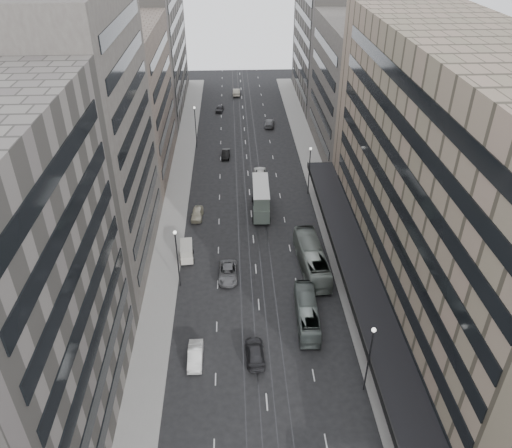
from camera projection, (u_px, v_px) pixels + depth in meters
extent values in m
plane|color=black|center=(263.00, 355.00, 53.24)|extent=(220.00, 220.00, 0.00)
cube|color=gray|center=(319.00, 186.00, 85.27)|extent=(4.00, 125.00, 0.15)
cube|color=gray|center=(178.00, 189.00, 84.25)|extent=(4.00, 125.00, 0.15)
cube|color=#756A56|center=(461.00, 191.00, 52.82)|extent=(15.00, 60.00, 30.00)
cube|color=black|center=(361.00, 275.00, 58.33)|extent=(4.40, 60.00, 0.50)
cube|color=#49433F|center=(363.00, 90.00, 91.46)|extent=(15.00, 28.00, 24.00)
cube|color=#68645E|center=(334.00, 41.00, 115.63)|extent=(15.00, 32.00, 28.00)
cube|color=#49433F|center=(73.00, 140.00, 59.16)|extent=(15.00, 26.00, 34.00)
cube|color=#6C5E54|center=(120.00, 102.00, 84.30)|extent=(15.00, 28.00, 25.00)
cube|color=#68645E|center=(145.00, 46.00, 111.27)|extent=(15.00, 38.00, 28.00)
cylinder|color=#262628|center=(368.00, 361.00, 47.30)|extent=(0.16, 0.16, 8.00)
sphere|color=silver|center=(374.00, 330.00, 45.09)|extent=(0.44, 0.44, 0.44)
cylinder|color=#262628|center=(309.00, 172.00, 80.96)|extent=(0.16, 0.16, 8.00)
sphere|color=silver|center=(311.00, 149.00, 78.75)|extent=(0.44, 0.44, 0.44)
cylinder|color=#262628|center=(178.00, 260.00, 60.77)|extent=(0.16, 0.16, 8.00)
sphere|color=silver|center=(175.00, 232.00, 58.56)|extent=(0.44, 0.44, 0.44)
cylinder|color=#262628|center=(196.00, 128.00, 96.96)|extent=(0.16, 0.16, 8.00)
sphere|color=silver|center=(194.00, 108.00, 94.75)|extent=(0.44, 0.44, 0.44)
imported|color=slate|center=(307.00, 312.00, 56.89)|extent=(2.62, 9.58, 2.64)
imported|color=gray|center=(312.00, 258.00, 65.06)|extent=(3.50, 12.16, 3.35)
cube|color=slate|center=(261.00, 203.00, 77.23)|extent=(2.65, 8.75, 2.22)
cube|color=slate|center=(261.00, 191.00, 76.11)|extent=(2.59, 8.40, 1.93)
cube|color=silver|center=(261.00, 186.00, 75.56)|extent=(2.65, 8.75, 0.12)
cylinder|color=black|center=(253.00, 220.00, 75.17)|extent=(0.30, 0.97, 0.97)
cylinder|color=black|center=(269.00, 220.00, 75.22)|extent=(0.30, 0.97, 0.97)
cylinder|color=black|center=(253.00, 200.00, 80.44)|extent=(0.30, 0.97, 0.97)
cylinder|color=black|center=(268.00, 199.00, 80.49)|extent=(0.30, 0.97, 0.97)
cube|color=beige|center=(187.00, 254.00, 67.34)|extent=(1.89, 3.71, 1.11)
cube|color=#B9B5A7|center=(186.00, 248.00, 66.80)|extent=(1.85, 3.64, 0.87)
cylinder|color=black|center=(181.00, 263.00, 66.56)|extent=(0.21, 0.59, 0.58)
cylinder|color=black|center=(193.00, 262.00, 66.73)|extent=(0.21, 0.59, 0.58)
cylinder|color=black|center=(181.00, 252.00, 68.54)|extent=(0.21, 0.59, 0.58)
cylinder|color=black|center=(193.00, 251.00, 68.71)|extent=(0.21, 0.59, 0.58)
imported|color=white|center=(195.00, 356.00, 52.23)|extent=(1.49, 4.28, 1.41)
imported|color=slate|center=(228.00, 273.00, 64.00)|extent=(2.45, 5.17, 1.43)
imported|color=#252528|center=(255.00, 352.00, 52.63)|extent=(2.10, 4.88, 1.40)
imported|color=beige|center=(197.00, 214.00, 76.28)|extent=(1.97, 4.27, 1.42)
imported|color=black|center=(226.00, 154.00, 94.78)|extent=(1.63, 4.20, 1.36)
imported|color=silver|center=(260.00, 172.00, 88.25)|extent=(2.20, 4.75, 1.32)
imported|color=slate|center=(269.00, 123.00, 108.14)|extent=(2.64, 5.18, 1.44)
imported|color=#252527|center=(220.00, 109.00, 116.06)|extent=(2.05, 4.06, 1.32)
imported|color=beige|center=(237.00, 92.00, 125.95)|extent=(1.92, 4.94, 1.60)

